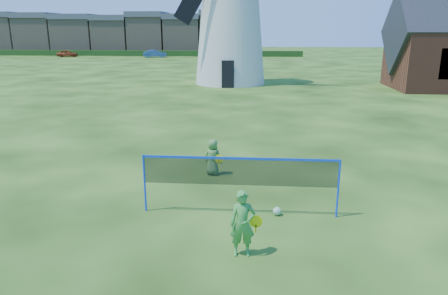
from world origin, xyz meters
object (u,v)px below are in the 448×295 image
car_left (67,54)px  car_right (155,54)px  play_ball (277,211)px  player_girl (243,224)px  player_boy (213,157)px  windmill (230,8)px  badminton_net (240,173)px

car_left → car_right: (15.60, -0.10, 0.06)m
play_ball → car_right: (-18.16, 62.67, 0.54)m
player_girl → player_boy: 5.27m
play_ball → car_left: 71.27m
windmill → car_left: size_ratio=5.33×
badminton_net → play_ball: size_ratio=22.95×
play_ball → badminton_net: bearing=179.1°
player_girl → car_left: bearing=111.6°
player_girl → player_boy: player_girl is taller
car_left → car_right: bearing=-101.5°
badminton_net → player_girl: badminton_net is taller
windmill → player_boy: 25.24m
player_girl → player_boy: bearing=97.4°
windmill → player_boy: bearing=-87.7°
player_boy → car_right: car_right is taller
badminton_net → player_boy: badminton_net is taller
car_right → player_boy: bearing=-176.6°
play_ball → car_right: car_right is taller
play_ball → windmill: bearing=96.2°
windmill → play_ball: size_ratio=84.56×
player_girl → car_right: player_girl is taller
player_girl → car_left: size_ratio=0.42×
badminton_net → player_girl: size_ratio=3.46×
player_girl → play_ball: player_girl is taller
player_boy → car_left: 67.63m
player_boy → car_right: size_ratio=0.31×
windmill → car_right: bearing=113.4°
player_girl → car_left: player_girl is taller
play_ball → car_left: car_left is taller
player_boy → play_ball: (1.99, -3.06, -0.49)m
player_boy → play_ball: size_ratio=5.47×
player_girl → windmill: bearing=88.9°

